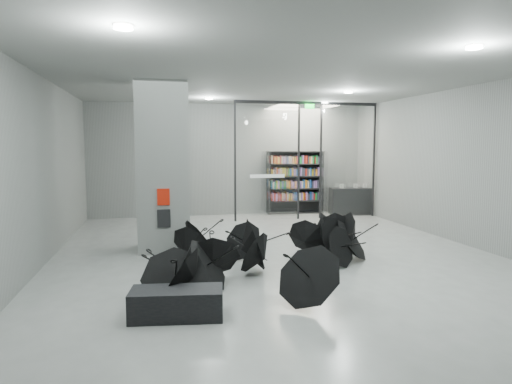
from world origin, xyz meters
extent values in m
plane|color=gray|center=(0.00, 0.00, 0.00)|extent=(14.00, 14.00, 0.00)
cube|color=gray|center=(0.00, 0.00, 4.00)|extent=(10.00, 14.00, 0.02)
cube|color=#5A5D5A|center=(0.00, 7.00, 2.00)|extent=(10.00, 0.02, 4.00)
cube|color=#5A5D5A|center=(-5.00, 0.00, 2.00)|extent=(0.02, 14.00, 4.00)
cube|color=#5A5D5A|center=(5.00, 0.00, 2.00)|extent=(0.02, 14.00, 4.00)
cube|color=slate|center=(-2.50, 2.00, 2.00)|extent=(1.20, 1.20, 4.00)
cube|color=#A50A07|center=(-2.50, 1.38, 1.35)|extent=(0.28, 0.04, 0.38)
cube|color=black|center=(-2.50, 1.38, 0.85)|extent=(0.30, 0.03, 0.42)
cube|color=#0CE533|center=(2.40, 5.30, 3.82)|extent=(0.30, 0.06, 0.15)
cube|color=silver|center=(1.00, 5.50, 2.00)|extent=(2.20, 0.02, 3.95)
cube|color=silver|center=(3.90, 5.50, 2.00)|extent=(2.00, 0.02, 3.95)
cube|color=black|center=(-0.10, 5.50, 2.00)|extent=(0.06, 0.06, 4.00)
cube|color=black|center=(2.10, 5.50, 2.00)|extent=(0.06, 0.06, 4.00)
cube|color=black|center=(2.90, 5.50, 2.00)|extent=(0.06, 0.06, 4.00)
cube|color=black|center=(4.90, 5.50, 2.00)|extent=(0.06, 0.06, 4.00)
cube|color=black|center=(2.40, 5.50, 3.95)|extent=(5.00, 0.08, 0.10)
cube|color=black|center=(-2.40, -2.48, 0.22)|extent=(1.41, 0.76, 0.43)
cube|color=black|center=(4.39, 6.08, 0.49)|extent=(1.69, 0.86, 0.97)
camera|label=1|loc=(-2.64, -8.82, 2.52)|focal=30.88mm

